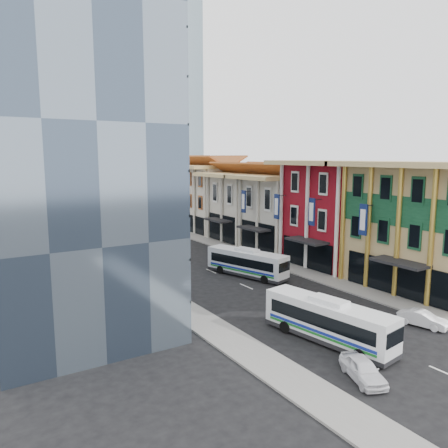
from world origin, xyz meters
TOP-DOWN VIEW (x-y plane):
  - ground at (0.00, 0.00)m, footprint 200.00×200.00m
  - sidewalk_right at (8.50, 22.00)m, footprint 3.00×90.00m
  - sidewalk_left at (-8.50, 22.00)m, footprint 3.00×90.00m
  - shophouse_tan at (14.00, 5.00)m, footprint 8.00×14.00m
  - shophouse_red at (14.00, 17.00)m, footprint 8.00×10.00m
  - shophouse_cream_near at (14.00, 26.50)m, footprint 8.00×9.00m
  - shophouse_cream_mid at (14.00, 35.50)m, footprint 8.00×9.00m
  - shophouse_cream_far at (14.00, 46.00)m, footprint 8.00×12.00m
  - office_tower at (-17.00, 19.00)m, footprint 12.00×26.00m
  - office_block_far at (-16.00, 42.00)m, footprint 10.00×18.00m
  - bus_left_near at (-2.74, 1.14)m, footprint 3.83×10.20m
  - bus_left_far at (-2.07, 35.34)m, footprint 3.49×10.49m
  - bus_right at (2.26, 18.16)m, footprint 5.01×9.93m
  - sedan_left at (-4.90, -3.82)m, footprint 2.85×4.12m
  - sedan_right at (5.50, -0.75)m, footprint 2.20×3.84m

SIDE VIEW (x-z plane):
  - ground at x=0.00m, z-range 0.00..0.00m
  - sidewalk_right at x=8.50m, z-range 0.00..0.15m
  - sidewalk_left at x=-8.50m, z-range 0.00..0.15m
  - sedan_right at x=5.50m, z-range 0.00..1.20m
  - sedan_left at x=-4.90m, z-range 0.00..1.30m
  - bus_right at x=2.26m, z-range 0.00..3.11m
  - bus_left_near at x=-2.74m, z-range 0.00..3.19m
  - bus_left_far at x=-2.07m, z-range 0.00..3.30m
  - shophouse_cream_near at x=14.00m, z-range 0.00..10.00m
  - shophouse_cream_mid at x=14.00m, z-range 0.00..10.00m
  - shophouse_cream_far at x=14.00m, z-range 0.00..11.00m
  - shophouse_tan at x=14.00m, z-range 0.00..12.00m
  - shophouse_red at x=14.00m, z-range 0.00..12.00m
  - office_block_far at x=-16.00m, z-range 0.00..14.00m
  - office_tower at x=-17.00m, z-range 0.00..30.00m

